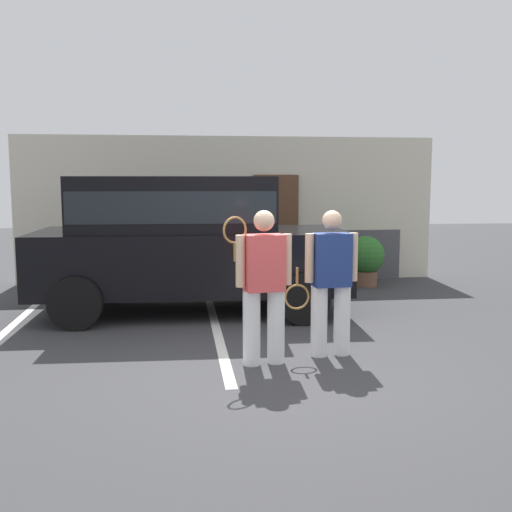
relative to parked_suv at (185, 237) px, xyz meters
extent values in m
plane|color=#38383A|center=(0.92, -2.82, -1.15)|extent=(40.00, 40.00, 0.00)
cube|color=silver|center=(0.40, -1.32, -1.14)|extent=(0.12, 4.40, 0.01)
cube|color=beige|center=(0.92, 2.88, 0.28)|extent=(8.21, 0.30, 2.84)
cube|color=#4C4C51|center=(0.92, 2.68, -0.65)|extent=(6.90, 0.10, 1.00)
cube|color=brown|center=(1.81, 2.66, -0.10)|extent=(0.90, 0.06, 2.10)
cube|color=black|center=(0.11, 0.00, -0.35)|extent=(4.66, 2.05, 0.90)
cube|color=black|center=(-0.14, 0.00, 0.50)|extent=(2.96, 1.86, 0.80)
cube|color=black|center=(-0.14, 0.00, 0.48)|extent=(2.90, 1.87, 0.44)
cylinder|color=black|center=(1.69, 0.89, -0.79)|extent=(0.73, 0.28, 0.72)
cylinder|color=black|center=(1.62, -1.00, -0.79)|extent=(0.73, 0.28, 0.72)
cylinder|color=black|center=(-1.41, 1.00, -0.79)|extent=(0.73, 0.28, 0.72)
cylinder|color=black|center=(-1.47, -0.90, -0.79)|extent=(0.73, 0.28, 0.72)
cylinder|color=white|center=(0.96, -2.72, -0.74)|extent=(0.19, 0.19, 0.82)
cylinder|color=white|center=(0.68, -2.76, -0.74)|extent=(0.19, 0.19, 0.82)
cube|color=#E04C4C|center=(0.82, -2.74, -0.03)|extent=(0.45, 0.32, 0.61)
sphere|color=beige|center=(0.82, -2.74, 0.42)|extent=(0.23, 0.23, 0.23)
cylinder|color=beige|center=(1.08, -2.70, 0.00)|extent=(0.10, 0.10, 0.56)
cylinder|color=beige|center=(0.56, -2.78, 0.00)|extent=(0.10, 0.10, 0.56)
torus|color=olive|center=(0.51, -2.74, 0.33)|extent=(0.28, 0.15, 0.29)
cylinder|color=olive|center=(0.51, -2.74, 0.09)|extent=(0.03, 0.03, 0.20)
cylinder|color=white|center=(1.76, -2.50, -0.74)|extent=(0.19, 0.19, 0.81)
cylinder|color=white|center=(1.48, -2.52, -0.74)|extent=(0.19, 0.19, 0.81)
cube|color=navy|center=(1.62, -2.51, -0.04)|extent=(0.43, 0.29, 0.60)
sphere|color=beige|center=(1.62, -2.51, 0.41)|extent=(0.22, 0.22, 0.22)
cylinder|color=beige|center=(1.88, -2.50, -0.01)|extent=(0.10, 0.10, 0.55)
cylinder|color=beige|center=(1.36, -2.53, -0.01)|extent=(0.10, 0.10, 0.55)
torus|color=olive|center=(1.23, -2.49, -0.46)|extent=(0.37, 0.05, 0.37)
cylinder|color=olive|center=(1.23, -2.49, -0.22)|extent=(0.03, 0.03, 0.20)
cylinder|color=brown|center=(3.41, 1.88, -1.00)|extent=(0.46, 0.46, 0.28)
sphere|color=#2D6B28|center=(3.41, 1.88, -0.55)|extent=(0.72, 0.72, 0.72)
camera|label=1|loc=(-0.08, -9.11, 0.86)|focal=42.45mm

